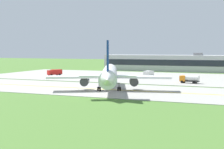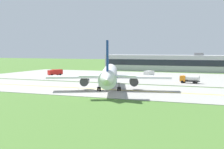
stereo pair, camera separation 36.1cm
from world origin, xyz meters
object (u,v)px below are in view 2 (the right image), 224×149
service_truck_catering (55,72)px  service_truck_fuel (149,74)px  airplane_lead (109,75)px  service_truck_baggage (190,79)px

service_truck_catering → service_truck_fuel: bearing=10.4°
airplane_lead → service_truck_baggage: size_ratio=6.11×
service_truck_catering → airplane_lead: bearing=-42.3°
service_truck_fuel → airplane_lead: bearing=-89.5°
service_truck_catering → service_truck_baggage: bearing=-9.7°
service_truck_fuel → service_truck_catering: same height
airplane_lead → service_truck_fuel: 41.42m
service_truck_baggage → service_truck_catering: (-55.19, 9.44, -0.00)m
service_truck_baggage → service_truck_fuel: (-17.67, 16.33, -0.00)m
service_truck_fuel → service_truck_baggage: bearing=-42.7°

